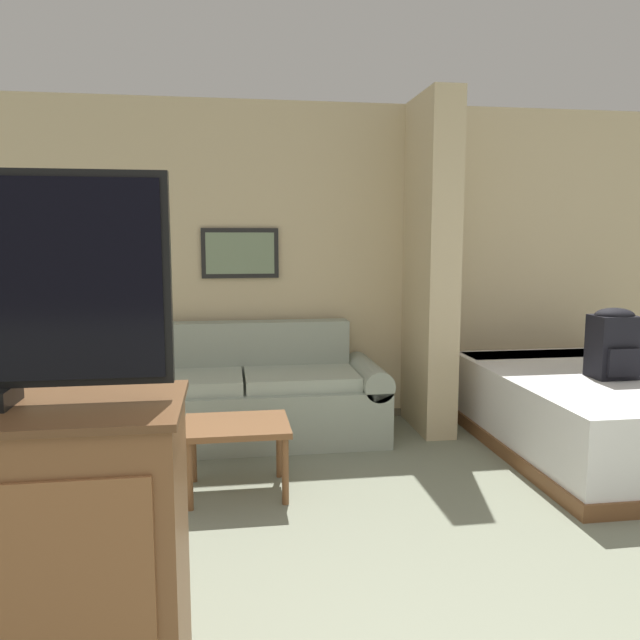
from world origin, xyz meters
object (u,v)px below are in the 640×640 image
object	(u,v)px
coffee_table	(237,432)
table_lamp	(73,329)
backpack	(613,342)
bed	(596,412)
couch	(244,397)

from	to	relation	value
coffee_table	table_lamp	bearing A→B (deg)	137.03
coffee_table	backpack	world-z (taller)	backpack
table_lamp	backpack	xyz separation A→B (m)	(3.73, -0.82, -0.05)
table_lamp	bed	xyz separation A→B (m)	(3.71, -0.70, -0.58)
table_lamp	bed	distance (m)	3.82
coffee_table	bed	xyz separation A→B (m)	(2.55, 0.38, -0.09)
table_lamp	bed	bearing A→B (deg)	-10.65
coffee_table	table_lamp	xyz separation A→B (m)	(-1.15, 1.07, 0.49)
table_lamp	coffee_table	bearing A→B (deg)	-42.97
table_lamp	backpack	distance (m)	3.82
couch	table_lamp	size ratio (longest dim) A/B	5.24
couch	table_lamp	bearing A→B (deg)	178.71
backpack	coffee_table	bearing A→B (deg)	-174.34
bed	backpack	xyz separation A→B (m)	(0.02, -0.12, 0.53)
backpack	table_lamp	bearing A→B (deg)	167.60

